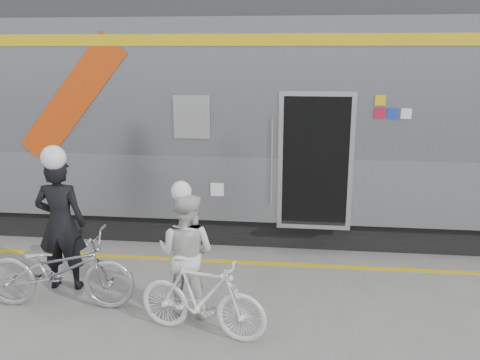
# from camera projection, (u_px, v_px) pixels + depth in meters

# --- Properties ---
(ground) EXTENTS (90.00, 90.00, 0.00)m
(ground) POSITION_uv_depth(u_px,v_px,m) (167.00, 331.00, 6.12)
(ground) COLOR slate
(ground) RESTS_ON ground
(train) EXTENTS (24.00, 3.17, 4.10)m
(train) POSITION_uv_depth(u_px,v_px,m) (199.00, 117.00, 9.70)
(train) COLOR black
(train) RESTS_ON ground
(safety_strip) EXTENTS (24.00, 0.12, 0.01)m
(safety_strip) POSITION_uv_depth(u_px,v_px,m) (201.00, 260.00, 8.19)
(safety_strip) COLOR gold
(safety_strip) RESTS_ON ground
(man) EXTENTS (0.72, 0.49, 1.89)m
(man) POSITION_uv_depth(u_px,v_px,m) (61.00, 224.00, 7.05)
(man) COLOR black
(man) RESTS_ON ground
(bicycle_left) EXTENTS (2.02, 0.81, 1.04)m
(bicycle_left) POSITION_uv_depth(u_px,v_px,m) (59.00, 269.00, 6.60)
(bicycle_left) COLOR #A6A9AE
(bicycle_left) RESTS_ON ground
(woman) EXTENTS (0.89, 0.76, 1.59)m
(woman) POSITION_uv_depth(u_px,v_px,m) (186.00, 253.00, 6.42)
(woman) COLOR silver
(woman) RESTS_ON ground
(bicycle_right) EXTENTS (1.66, 0.81, 0.96)m
(bicycle_right) POSITION_uv_depth(u_px,v_px,m) (202.00, 297.00, 5.94)
(bicycle_right) COLOR silver
(bicycle_right) RESTS_ON ground
(helmet_man) EXTENTS (0.33, 0.33, 0.33)m
(helmet_man) POSITION_uv_depth(u_px,v_px,m) (54.00, 145.00, 6.78)
(helmet_man) COLOR white
(helmet_man) RESTS_ON man
(helmet_woman) EXTENTS (0.25, 0.25, 0.25)m
(helmet_woman) POSITION_uv_depth(u_px,v_px,m) (184.00, 183.00, 6.20)
(helmet_woman) COLOR white
(helmet_woman) RESTS_ON woman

